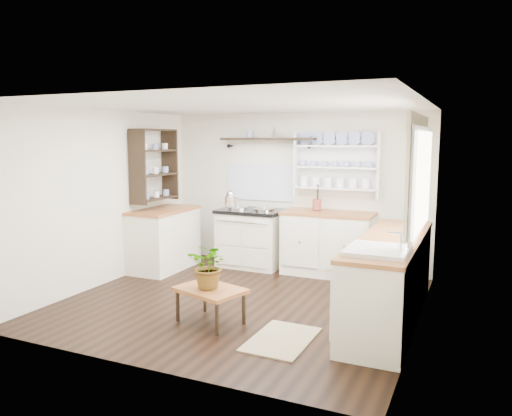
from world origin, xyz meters
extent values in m
cube|color=black|center=(0.00, 0.00, 0.00)|extent=(4.00, 3.80, 0.01)
cube|color=beige|center=(0.00, 1.90, 1.15)|extent=(4.00, 0.02, 2.30)
cube|color=beige|center=(2.00, 0.00, 1.15)|extent=(0.02, 3.80, 2.30)
cube|color=beige|center=(-2.00, 0.00, 1.15)|extent=(0.02, 3.80, 2.30)
cube|color=white|center=(0.00, 0.00, 2.30)|extent=(4.00, 3.80, 0.01)
cube|color=white|center=(1.96, 0.15, 1.50)|extent=(0.04, 1.40, 1.00)
cube|color=white|center=(1.94, 0.15, 1.50)|extent=(0.02, 1.50, 1.10)
cube|color=beige|center=(1.92, 0.15, 2.08)|extent=(0.04, 1.55, 0.18)
cube|color=white|center=(-0.59, 1.57, 0.41)|extent=(0.93, 0.61, 0.82)
cube|color=black|center=(-0.59, 1.57, 0.84)|extent=(0.97, 0.65, 0.05)
cylinder|color=silver|center=(-0.81, 1.57, 0.88)|extent=(0.32, 0.32, 0.03)
cylinder|color=silver|center=(-0.38, 1.57, 0.88)|extent=(0.32, 0.32, 0.03)
cylinder|color=silver|center=(-0.59, 1.23, 0.73)|extent=(0.84, 0.02, 0.02)
cube|color=silver|center=(0.60, 1.60, 0.44)|extent=(1.25, 0.60, 0.88)
cube|color=brown|center=(0.60, 1.60, 0.88)|extent=(1.27, 0.63, 0.04)
cube|color=silver|center=(1.70, 0.10, 0.44)|extent=(0.60, 2.40, 0.88)
cube|color=brown|center=(1.70, 0.10, 0.88)|extent=(0.62, 2.43, 0.04)
cube|color=white|center=(1.70, -0.65, 0.80)|extent=(0.55, 0.60, 0.28)
cylinder|color=silver|center=(1.90, -0.65, 1.00)|extent=(0.02, 0.02, 0.22)
cube|color=silver|center=(-1.70, 0.90, 0.44)|extent=(0.60, 1.10, 0.88)
cube|color=brown|center=(-1.70, 0.90, 0.88)|extent=(0.62, 1.13, 0.04)
cube|color=white|center=(0.65, 1.88, 1.55)|extent=(1.20, 0.03, 0.90)
cube|color=white|center=(0.65, 1.79, 1.55)|extent=(1.20, 0.22, 0.02)
cylinder|color=navy|center=(0.65, 1.80, 1.82)|extent=(0.20, 0.02, 0.20)
cube|color=black|center=(-0.40, 1.77, 1.92)|extent=(1.50, 0.24, 0.04)
cone|color=black|center=(-1.05, 1.84, 1.81)|extent=(0.06, 0.20, 0.06)
cone|color=black|center=(0.25, 1.84, 1.81)|extent=(0.06, 0.20, 0.06)
cube|color=black|center=(-1.84, 0.90, 1.55)|extent=(0.28, 0.80, 1.05)
cylinder|color=brown|center=(0.40, 1.68, 0.99)|extent=(0.13, 0.13, 0.15)
cube|color=brown|center=(0.00, -0.74, 0.36)|extent=(0.81, 0.67, 0.04)
cylinder|color=black|center=(-0.34, -0.85, 0.17)|extent=(0.04, 0.04, 0.34)
cylinder|color=black|center=(-0.22, -0.47, 0.17)|extent=(0.04, 0.04, 0.34)
cylinder|color=black|center=(0.23, -1.02, 0.17)|extent=(0.04, 0.04, 0.34)
cylinder|color=black|center=(0.34, -0.64, 0.17)|extent=(0.04, 0.04, 0.34)
imported|color=#3F7233|center=(0.00, -0.74, 0.62)|extent=(0.43, 0.38, 0.48)
cube|color=olive|center=(0.86, -0.87, 0.01)|extent=(0.56, 0.86, 0.02)
camera|label=1|loc=(2.51, -5.15, 1.93)|focal=35.00mm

